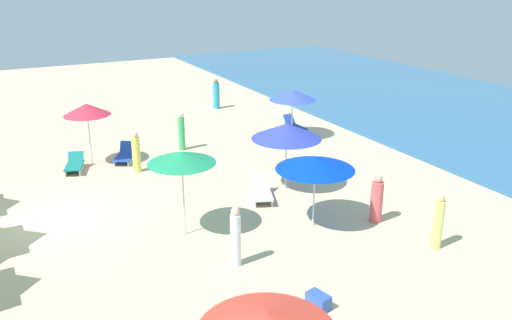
% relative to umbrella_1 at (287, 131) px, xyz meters
% --- Properties ---
extents(ground_plane, '(60.00, 60.00, 0.00)m').
position_rel_umbrella_1_xyz_m(ground_plane, '(-1.09, -7.88, -2.18)').
color(ground_plane, beige).
extents(umbrella_1, '(2.50, 2.50, 2.45)m').
position_rel_umbrella_1_xyz_m(umbrella_1, '(0.00, 0.00, 0.00)').
color(umbrella_1, silver).
rests_on(umbrella_1, ground_plane).
extents(lounge_chair_1_0, '(1.63, 1.14, 0.73)m').
position_rel_umbrella_1_xyz_m(lounge_chair_1_0, '(0.42, -1.23, -1.91)').
color(lounge_chair_1_0, silver).
rests_on(lounge_chair_1_0, ground_plane).
extents(umbrella_2, '(2.17, 2.17, 2.31)m').
position_rel_umbrella_1_xyz_m(umbrella_2, '(-5.25, 3.44, -0.11)').
color(umbrella_2, silver).
rests_on(umbrella_2, ground_plane).
extents(lounge_chair_2_0, '(1.48, 0.60, 0.72)m').
position_rel_umbrella_1_xyz_m(lounge_chair_2_0, '(-6.12, 4.12, -1.93)').
color(lounge_chair_2_0, silver).
rests_on(lounge_chair_2_0, ground_plane).
extents(umbrella_3, '(2.41, 2.41, 2.26)m').
position_rel_umbrella_1_xyz_m(umbrella_3, '(2.93, -0.74, -0.12)').
color(umbrella_3, silver).
rests_on(umbrella_3, ground_plane).
extents(umbrella_4, '(1.84, 1.84, 2.56)m').
position_rel_umbrella_1_xyz_m(umbrella_4, '(-5.79, -5.73, 0.15)').
color(umbrella_4, silver).
rests_on(umbrella_4, ground_plane).
extents(lounge_chair_4_0, '(1.48, 1.22, 0.71)m').
position_rel_umbrella_1_xyz_m(lounge_chair_4_0, '(-5.58, -4.43, -1.92)').
color(lounge_chair_4_0, silver).
rests_on(lounge_chair_4_0, ground_plane).
extents(lounge_chair_4_1, '(1.40, 0.98, 0.65)m').
position_rel_umbrella_1_xyz_m(lounge_chair_4_1, '(-5.35, -6.49, -1.91)').
color(lounge_chair_4_1, silver).
rests_on(lounge_chair_4_1, ground_plane).
extents(umbrella_5, '(1.98, 1.98, 2.63)m').
position_rel_umbrella_1_xyz_m(umbrella_5, '(1.65, -4.48, 0.27)').
color(umbrella_5, silver).
rests_on(umbrella_5, ground_plane).
extents(beachgoer_0, '(0.44, 0.44, 1.71)m').
position_rel_umbrella_1_xyz_m(beachgoer_0, '(-12.04, 2.51, -1.39)').
color(beachgoer_0, '#2C9CBA').
rests_on(beachgoer_0, ground_plane).
extents(beachgoer_1, '(0.51, 0.51, 1.56)m').
position_rel_umbrella_1_xyz_m(beachgoer_1, '(3.61, 1.16, -1.45)').
color(beachgoer_1, '#EB5A5F').
rests_on(beachgoer_1, ground_plane).
extents(beachgoer_2, '(0.41, 0.41, 1.66)m').
position_rel_umbrella_1_xyz_m(beachgoer_2, '(5.75, 1.59, -1.38)').
color(beachgoer_2, '#ECF570').
rests_on(beachgoer_2, ground_plane).
extents(beachgoer_3, '(0.41, 0.41, 1.69)m').
position_rel_umbrella_1_xyz_m(beachgoer_3, '(-5.94, -1.80, -1.35)').
color(beachgoer_3, '#3EB864').
rests_on(beachgoer_3, ground_plane).
extents(beachgoer_4, '(0.45, 0.45, 1.64)m').
position_rel_umbrella_1_xyz_m(beachgoer_4, '(-4.18, -4.31, -1.40)').
color(beachgoer_4, '#E2DE5F').
rests_on(beachgoer_4, ground_plane).
extents(beachgoer_5, '(0.37, 0.37, 1.70)m').
position_rel_umbrella_1_xyz_m(beachgoer_5, '(3.95, -3.88, -1.35)').
color(beachgoer_5, white).
rests_on(beachgoer_5, ground_plane).
extents(cooler_box_0, '(0.62, 0.46, 0.36)m').
position_rel_umbrella_1_xyz_m(cooler_box_0, '(6.60, -3.00, -2.00)').
color(cooler_box_0, '#2F53B1').
rests_on(cooler_box_0, ground_plane).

